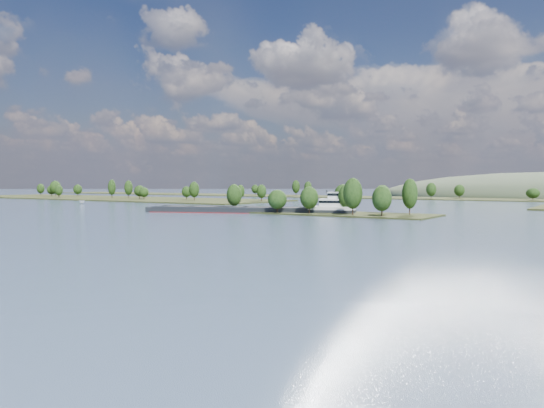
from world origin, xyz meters
The scene contains 6 objects.
ground centered at (0.00, 120.00, 0.00)m, with size 1800.00×1800.00×0.00m, color #3A4B64.
tree_island centered at (6.13, 178.83, 4.14)m, with size 100.00×31.06×15.38m.
left_bank centered at (-229.36, 260.14, 0.99)m, with size 300.00×80.00×15.82m.
back_shoreline centered at (9.25, 399.76, 0.70)m, with size 900.00×60.00×15.51m.
cargo_barge centered at (-20.24, 171.98, 1.55)m, with size 88.94×42.39×12.32m.
motorboat centered at (-162.24, 186.62, 1.15)m, with size 2.24×5.96×2.30m, color silver.
Camera 1 is at (107.90, -12.79, 13.18)m, focal length 35.00 mm.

